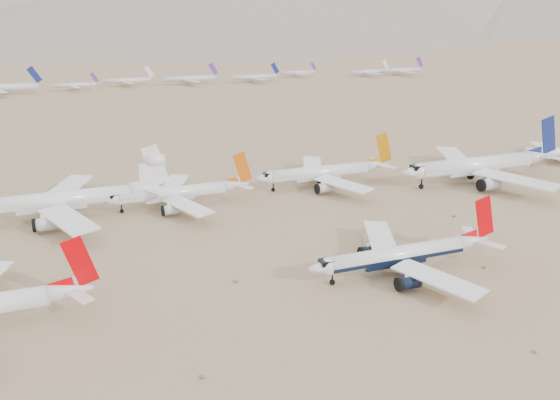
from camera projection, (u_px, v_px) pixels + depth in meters
name	position (u px, v px, depth m)	size (l,w,h in m)	color
ground	(394.00, 289.00, 114.18)	(7000.00, 7000.00, 0.00)	#8F7053
main_airliner	(405.00, 254.00, 120.34)	(44.15, 43.13, 15.58)	white
row2_navy_widebody	(481.00, 165.00, 183.37)	(58.61, 57.31, 20.85)	white
row2_gold_tail	(325.00, 172.00, 179.63)	(46.13, 45.12, 16.43)	white
row2_orange_tail	(179.00, 193.00, 160.73)	(42.14, 41.23, 15.03)	white
row2_white_trijet	(68.00, 199.00, 151.50)	(54.16, 52.93, 19.19)	white
distant_storage_row	(139.00, 81.00, 408.28)	(508.77, 61.61, 16.11)	silver
foothills	(342.00, 3.00, 1237.07)	(4637.50, 1395.00, 155.00)	slate
desert_scrub	(354.00, 371.00, 87.99)	(233.60, 121.67, 0.63)	brown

